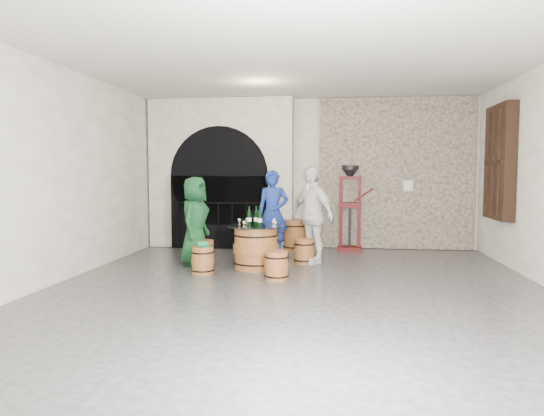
# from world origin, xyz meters

# --- Properties ---
(ground) EXTENTS (8.00, 8.00, 0.00)m
(ground) POSITION_xyz_m (0.00, 0.00, 0.00)
(ground) COLOR #2A2A2C
(ground) RESTS_ON ground
(wall_back) EXTENTS (8.00, 0.00, 8.00)m
(wall_back) POSITION_xyz_m (0.00, 4.00, 1.60)
(wall_back) COLOR silver
(wall_back) RESTS_ON ground
(wall_front) EXTENTS (8.00, 0.00, 8.00)m
(wall_front) POSITION_xyz_m (0.00, -4.00, 1.60)
(wall_front) COLOR silver
(wall_front) RESTS_ON ground
(wall_left) EXTENTS (0.00, 8.00, 8.00)m
(wall_left) POSITION_xyz_m (-3.50, 0.00, 1.60)
(wall_left) COLOR silver
(wall_left) RESTS_ON ground
(ceiling) EXTENTS (8.00, 8.00, 0.00)m
(ceiling) POSITION_xyz_m (0.00, 0.00, 3.20)
(ceiling) COLOR beige
(ceiling) RESTS_ON wall_back
(stone_facing_panel) EXTENTS (3.20, 0.12, 3.18)m
(stone_facing_panel) POSITION_xyz_m (1.80, 3.94, 1.60)
(stone_facing_panel) COLOR gray
(stone_facing_panel) RESTS_ON ground
(arched_opening) EXTENTS (3.10, 0.60, 3.19)m
(arched_opening) POSITION_xyz_m (-1.90, 3.74, 1.58)
(arched_opening) COLOR silver
(arched_opening) RESTS_ON ground
(shuttered_window) EXTENTS (0.23, 1.10, 2.00)m
(shuttered_window) POSITION_xyz_m (3.38, 2.40, 1.80)
(shuttered_window) COLOR black
(shuttered_window) RESTS_ON wall_right
(barrel_table) EXTENTS (0.94, 0.94, 0.73)m
(barrel_table) POSITION_xyz_m (-0.78, 1.49, 0.36)
(barrel_table) COLOR brown
(barrel_table) RESTS_ON ground
(barrel_stool_left) EXTENTS (0.38, 0.38, 0.44)m
(barrel_stool_left) POSITION_xyz_m (-1.73, 1.63, 0.22)
(barrel_stool_left) COLOR brown
(barrel_stool_left) RESTS_ON ground
(barrel_stool_far) EXTENTS (0.38, 0.38, 0.44)m
(barrel_stool_far) POSITION_xyz_m (-0.68, 2.44, 0.22)
(barrel_stool_far) COLOR brown
(barrel_stool_far) RESTS_ON ground
(barrel_stool_right) EXTENTS (0.38, 0.38, 0.44)m
(barrel_stool_right) POSITION_xyz_m (0.00, 2.04, 0.22)
(barrel_stool_right) COLOR brown
(barrel_stool_right) RESTS_ON ground
(barrel_stool_near_right) EXTENTS (0.38, 0.38, 0.44)m
(barrel_stool_near_right) POSITION_xyz_m (-0.33, 0.65, 0.22)
(barrel_stool_near_right) COLOR brown
(barrel_stool_near_right) RESTS_ON ground
(barrel_stool_near_left) EXTENTS (0.38, 0.38, 0.44)m
(barrel_stool_near_left) POSITION_xyz_m (-1.56, 0.93, 0.22)
(barrel_stool_near_left) COLOR brown
(barrel_stool_near_left) RESTS_ON ground
(green_cap) EXTENTS (0.23, 0.18, 0.10)m
(green_cap) POSITION_xyz_m (-1.55, 0.93, 0.48)
(green_cap) COLOR #0B7F4B
(green_cap) RESTS_ON barrel_stool_near_left
(person_green) EXTENTS (0.58, 0.81, 1.55)m
(person_green) POSITION_xyz_m (-1.89, 1.65, 0.78)
(person_green) COLOR #113E1E
(person_green) RESTS_ON ground
(person_blue) EXTENTS (0.61, 0.41, 1.67)m
(person_blue) POSITION_xyz_m (-0.65, 2.72, 0.83)
(person_blue) COLOR navy
(person_blue) RESTS_ON ground
(person_white) EXTENTS (1.01, 1.01, 1.72)m
(person_white) POSITION_xyz_m (0.13, 2.12, 0.86)
(person_white) COLOR white
(person_white) RESTS_ON ground
(wine_bottle_left) EXTENTS (0.08, 0.08, 0.32)m
(wine_bottle_left) POSITION_xyz_m (-0.90, 1.51, 0.86)
(wine_bottle_left) COLOR black
(wine_bottle_left) RESTS_ON barrel_table
(wine_bottle_center) EXTENTS (0.08, 0.08, 0.32)m
(wine_bottle_center) POSITION_xyz_m (-0.70, 1.40, 0.86)
(wine_bottle_center) COLOR black
(wine_bottle_center) RESTS_ON barrel_table
(wine_bottle_right) EXTENTS (0.08, 0.08, 0.32)m
(wine_bottle_right) POSITION_xyz_m (-0.79, 1.56, 0.86)
(wine_bottle_right) COLOR black
(wine_bottle_right) RESTS_ON barrel_table
(tasting_glass_a) EXTENTS (0.05, 0.05, 0.10)m
(tasting_glass_a) POSITION_xyz_m (-0.95, 1.29, 0.78)
(tasting_glass_a) COLOR #B96C24
(tasting_glass_a) RESTS_ON barrel_table
(tasting_glass_b) EXTENTS (0.05, 0.05, 0.10)m
(tasting_glass_b) POSITION_xyz_m (-0.49, 1.46, 0.78)
(tasting_glass_b) COLOR #B96C24
(tasting_glass_b) RESTS_ON barrel_table
(tasting_glass_c) EXTENTS (0.05, 0.05, 0.10)m
(tasting_glass_c) POSITION_xyz_m (-1.00, 1.82, 0.78)
(tasting_glass_c) COLOR #B96C24
(tasting_glass_c) RESTS_ON barrel_table
(tasting_glass_d) EXTENTS (0.05, 0.05, 0.10)m
(tasting_glass_d) POSITION_xyz_m (-0.52, 1.82, 0.78)
(tasting_glass_d) COLOR #B96C24
(tasting_glass_d) RESTS_ON barrel_table
(tasting_glass_e) EXTENTS (0.05, 0.05, 0.10)m
(tasting_glass_e) POSITION_xyz_m (-0.44, 1.31, 0.78)
(tasting_glass_e) COLOR #B96C24
(tasting_glass_e) RESTS_ON barrel_table
(tasting_glass_f) EXTENTS (0.05, 0.05, 0.10)m
(tasting_glass_f) POSITION_xyz_m (-1.10, 1.66, 0.78)
(tasting_glass_f) COLOR #B96C24
(tasting_glass_f) RESTS_ON barrel_table
(side_barrel) EXTENTS (0.49, 0.49, 0.66)m
(side_barrel) POSITION_xyz_m (-0.28, 3.36, 0.33)
(side_barrel) COLOR brown
(side_barrel) RESTS_ON ground
(corking_press) EXTENTS (0.73, 0.43, 1.77)m
(corking_press) POSITION_xyz_m (0.85, 3.55, 1.03)
(corking_press) COLOR #48100C
(corking_press) RESTS_ON ground
(control_box) EXTENTS (0.18, 0.10, 0.22)m
(control_box) POSITION_xyz_m (2.05, 3.86, 1.35)
(control_box) COLOR silver
(control_box) RESTS_ON wall_back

